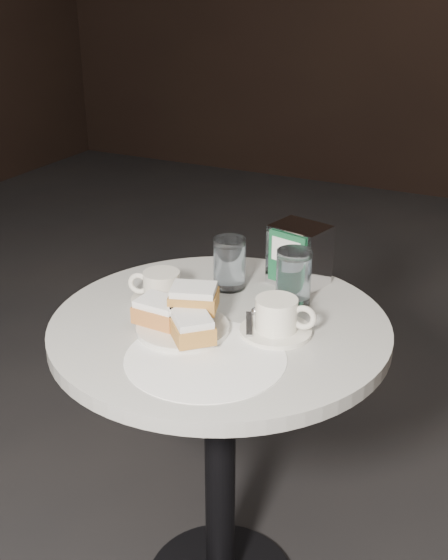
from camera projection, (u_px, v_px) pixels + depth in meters
cafe_table at (220, 402)px, 1.52m from camera, size 0.70×0.70×0.74m
sugar_spill at (206, 358)px, 1.30m from camera, size 0.35×0.35×0.00m
beignet_plate at (182, 317)px, 1.38m from camera, size 0.24×0.24×0.09m
coffee_cup_left at (161, 289)px, 1.51m from camera, size 0.17×0.17×0.07m
coffee_cup_right at (277, 319)px, 1.38m from camera, size 0.17×0.17×0.07m
water_glass_left at (229, 264)px, 1.57m from camera, size 0.09×0.09×0.12m
water_glass_right at (293, 278)px, 1.49m from camera, size 0.09×0.09×0.12m
napkin_dispenser at (299, 255)px, 1.58m from camera, size 0.14×0.12×0.14m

